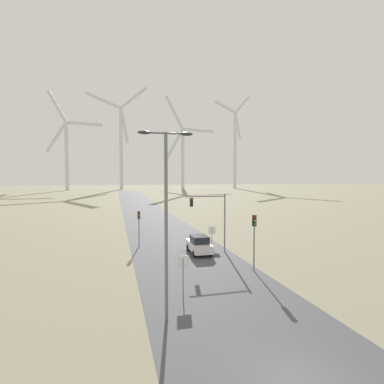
{
  "coord_description": "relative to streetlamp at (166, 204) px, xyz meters",
  "views": [
    {
      "loc": [
        -6.48,
        -9.19,
        7.65
      ],
      "look_at": [
        0.0,
        15.95,
        6.38
      ],
      "focal_mm": 28.0,
      "sensor_mm": 36.0,
      "label": 1
    }
  ],
  "objects": [
    {
      "name": "wind_turbine_left",
      "position": [
        -29.98,
        174.48,
        19.02
      ],
      "size": [
        32.14,
        2.6,
        58.37
      ],
      "color": "silver",
      "rests_on": "ground"
    },
    {
      "name": "wind_turbine_right",
      "position": [
        41.29,
        179.21,
        19.25
      ],
      "size": [
        35.19,
        7.58,
        60.16
      ],
      "color": "silver",
      "rests_on": "ground"
    },
    {
      "name": "road_surface",
      "position": [
        3.9,
        41.7,
        -6.26
      ],
      "size": [
        10.0,
        240.0,
        0.01
      ],
      "color": "#47474C",
      "rests_on": "ground"
    },
    {
      "name": "car_approaching",
      "position": [
        5.53,
        13.1,
        -5.35
      ],
      "size": [
        1.88,
        4.13,
        1.83
      ],
      "color": "white",
      "rests_on": "ground"
    },
    {
      "name": "wind_turbine_far_right",
      "position": [
        79.58,
        181.8,
        25.76
      ],
      "size": [
        30.93,
        11.84,
        67.0
      ],
      "color": "silver",
      "rests_on": "ground"
    },
    {
      "name": "stop_sign_far",
      "position": [
        7.6,
        15.32,
        -4.67
      ],
      "size": [
        0.81,
        0.07,
        2.29
      ],
      "color": "slate",
      "rests_on": "ground"
    },
    {
      "name": "traffic_light_post_near_right",
      "position": [
        8.33,
        6.57,
        -2.92
      ],
      "size": [
        0.28,
        0.33,
        4.59
      ],
      "color": "slate",
      "rests_on": "ground"
    },
    {
      "name": "traffic_light_post_near_left",
      "position": [
        -0.08,
        17.81,
        -3.37
      ],
      "size": [
        0.28,
        0.34,
        3.95
      ],
      "color": "slate",
      "rests_on": "ground"
    },
    {
      "name": "traffic_light_mast_overhead",
      "position": [
        6.85,
        13.22,
        -2.02
      ],
      "size": [
        4.23,
        0.35,
        5.99
      ],
      "color": "slate",
      "rests_on": "ground"
    },
    {
      "name": "streetlamp",
      "position": [
        0.0,
        0.0,
        0.0
      ],
      "size": [
        2.91,
        0.32,
        10.04
      ],
      "color": "slate",
      "rests_on": "ground"
    },
    {
      "name": "wind_turbine_center",
      "position": [
        1.46,
        180.87,
        25.46
      ],
      "size": [
        38.15,
        6.03,
        66.62
      ],
      "color": "silver",
      "rests_on": "ground"
    },
    {
      "name": "stop_sign_near",
      "position": [
        1.69,
        3.45,
        -4.51
      ],
      "size": [
        0.81,
        0.07,
        2.51
      ],
      "color": "slate",
      "rests_on": "ground"
    }
  ]
}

